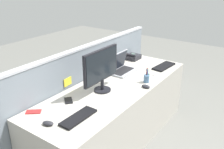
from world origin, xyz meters
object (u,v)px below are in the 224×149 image
object	(u,v)px
desktop_monitor	(101,67)
cell_phone_black_slab	(68,100)
computer_mouse_left_hand	(146,86)
cell_phone_red_case	(34,112)
pen_cup	(147,78)
cell_phone_white_slab	(152,74)
laptop	(121,67)
desk_phone	(133,57)
computer_mouse_right_hand	(48,123)
keyboard_spare	(164,66)
keyboard_main	(79,117)

from	to	relation	value
desktop_monitor	cell_phone_black_slab	size ratio (longest dim) A/B	4.08
computer_mouse_left_hand	cell_phone_red_case	bearing A→B (deg)	154.52
pen_cup	cell_phone_white_slab	size ratio (longest dim) A/B	1.33
computer_mouse_left_hand	desktop_monitor	bearing A→B (deg)	136.74
laptop	desk_phone	bearing A→B (deg)	13.44
computer_mouse_right_hand	computer_mouse_left_hand	bearing A→B (deg)	-32.63
laptop	keyboard_spare	distance (m)	0.61
laptop	cell_phone_red_case	distance (m)	1.29
keyboard_spare	cell_phone_black_slab	size ratio (longest dim) A/B	2.89
computer_mouse_right_hand	desktop_monitor	bearing A→B (deg)	-13.88
desktop_monitor	keyboard_spare	world-z (taller)	desktop_monitor
desktop_monitor	cell_phone_red_case	size ratio (longest dim) A/B	3.95
laptop	keyboard_main	distance (m)	1.16
pen_cup	cell_phone_red_case	bearing A→B (deg)	155.78
desk_phone	keyboard_spare	size ratio (longest dim) A/B	0.52
keyboard_main	keyboard_spare	world-z (taller)	same
computer_mouse_left_hand	cell_phone_black_slab	xyz separation A→B (m)	(-0.71, 0.49, -0.01)
desk_phone	cell_phone_white_slab	distance (m)	0.60
desktop_monitor	computer_mouse_left_hand	world-z (taller)	desktop_monitor
computer_mouse_left_hand	cell_phone_black_slab	size ratio (longest dim) A/B	0.76
cell_phone_red_case	pen_cup	bearing A→B (deg)	-63.50
cell_phone_white_slab	cell_phone_red_case	distance (m)	1.53
pen_cup	cell_phone_red_case	world-z (taller)	pen_cup
desk_phone	keyboard_main	xyz separation A→B (m)	(-1.64, -0.42, -0.03)
computer_mouse_left_hand	cell_phone_white_slab	bearing A→B (deg)	20.59
pen_cup	cell_phone_black_slab	world-z (taller)	pen_cup
desktop_monitor	cell_phone_black_slab	bearing A→B (deg)	161.37
desk_phone	desktop_monitor	bearing A→B (deg)	-167.10
computer_mouse_right_hand	cell_phone_white_slab	size ratio (longest dim) A/B	0.76
cell_phone_white_slab	pen_cup	bearing A→B (deg)	-167.08
desktop_monitor	keyboard_main	world-z (taller)	desktop_monitor
cell_phone_red_case	computer_mouse_right_hand	bearing A→B (deg)	-142.21
cell_phone_white_slab	cell_phone_red_case	bearing A→B (deg)	163.35
desktop_monitor	laptop	distance (m)	0.61
keyboard_main	cell_phone_black_slab	bearing A→B (deg)	59.14
laptop	pen_cup	size ratio (longest dim) A/B	2.08
laptop	computer_mouse_left_hand	size ratio (longest dim) A/B	3.67
keyboard_main	cell_phone_white_slab	xyz separation A→B (m)	(1.29, -0.07, -0.01)
keyboard_main	pen_cup	size ratio (longest dim) A/B	2.08
laptop	cell_phone_red_case	world-z (taller)	laptop
desktop_monitor	keyboard_main	distance (m)	0.64
keyboard_main	computer_mouse_left_hand	world-z (taller)	computer_mouse_left_hand
desk_phone	keyboard_spare	distance (m)	0.51
keyboard_spare	desk_phone	bearing A→B (deg)	90.79
cell_phone_white_slab	computer_mouse_left_hand	bearing A→B (deg)	-161.93
keyboard_main	pen_cup	xyz separation A→B (m)	(1.03, -0.13, 0.04)
pen_cup	cell_phone_black_slab	distance (m)	0.95
computer_mouse_right_hand	cell_phone_white_slab	distance (m)	1.53
desk_phone	computer_mouse_left_hand	xyz separation A→B (m)	(-0.75, -0.61, -0.02)
keyboard_spare	cell_phone_black_slab	bearing A→B (deg)	170.10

